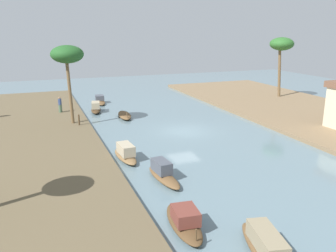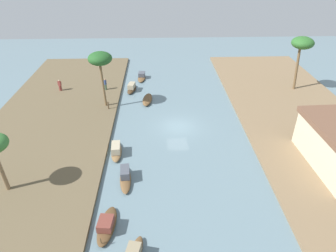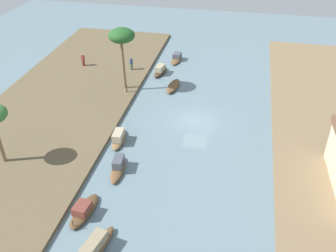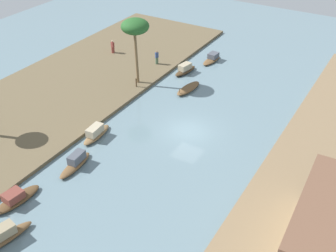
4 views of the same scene
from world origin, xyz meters
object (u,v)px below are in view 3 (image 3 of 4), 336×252
Objects in this scene: sampan_foreground at (177,58)px; person_by_mooring at (131,64)px; sampan_with_red_awning at (118,167)px; palm_tree_left_near at (122,36)px; sampan_open_hull at (119,138)px; sampan_with_tall_canopy at (173,86)px; sampan_upstream_small at (84,210)px; mooring_post at (127,88)px; sampan_near_left_bank at (160,71)px; person_on_near_bank at (83,60)px; sampan_midstream at (94,249)px.

sampan_foreground is 6.84m from person_by_mooring.
sampan_with_red_awning is 15.95m from palm_tree_left_near.
sampan_foreground is at bearing 173.52° from sampan_with_red_awning.
sampan_open_hull is at bearing -1.55° from sampan_foreground.
sampan_with_tall_canopy is 1.00× the size of sampan_upstream_small.
sampan_upstream_small is 18.78m from mooring_post.
palm_tree_left_near reaches higher than sampan_near_left_bank.
person_on_near_bank is 6.41m from person_by_mooring.
person_on_near_bank is (-15.08, -9.56, 0.58)m from sampan_open_hull.
person_by_mooring reaches higher than mooring_post.
sampan_midstream is at bearing 37.24° from sampan_upstream_small.
sampan_with_red_awning is 19.75m from person_by_mooring.
sampan_midstream is at bearing 11.99° from palm_tree_left_near.
sampan_with_tall_canopy is at bearing 107.48° from palm_tree_left_near.
person_on_near_bank is (-19.18, -10.83, 0.60)m from sampan_with_red_awning.
sampan_with_red_awning is 16.04m from sampan_with_tall_canopy.
sampan_foreground is 23.91m from sampan_with_red_awning.
mooring_post is at bearing -172.06° from sampan_open_hull.
person_by_mooring is (-3.28, -6.03, 0.78)m from sampan_with_tall_canopy.
sampan_upstream_small is (9.45, 0.33, -0.06)m from sampan_open_hull.
person_by_mooring is (-15.14, -3.15, 0.58)m from sampan_open_hull.
sampan_with_red_awning is at bearing 175.83° from sampan_upstream_small.
sampan_open_hull is at bearing -143.39° from person_by_mooring.
sampan_open_hull is 0.73× the size of sampan_midstream.
sampan_foreground is at bearing -166.53° from sampan_midstream.
sampan_with_tall_canopy is 0.78× the size of sampan_midstream.
sampan_with_red_awning is 1.10× the size of sampan_near_left_bank.
sampan_upstream_small is at bearing -15.09° from sampan_with_red_awning.
palm_tree_left_near is at bearing -20.41° from sampan_foreground.
sampan_open_hull is 15.34m from sampan_near_left_bank.
sampan_midstream is 3.11× the size of person_on_near_bank.
sampan_with_tall_canopy is 6.91m from person_by_mooring.
mooring_post is 5.77m from palm_tree_left_near.
sampan_with_red_awning is at bearing 13.71° from mooring_post.
sampan_with_tall_canopy is (-11.86, 2.88, -0.20)m from sampan_open_hull.
palm_tree_left_near is (-22.94, -4.87, 6.00)m from sampan_midstream.
person_by_mooring is at bearing -43.11° from sampan_foreground.
sampan_with_tall_canopy is 21.46m from sampan_upstream_small.
sampan_with_tall_canopy is 8.41m from palm_tree_left_near.
person_by_mooring reaches higher than sampan_with_red_awning.
sampan_open_hull is 15.48m from person_by_mooring.
mooring_post is 0.14× the size of palm_tree_left_near.
sampan_foreground is 12.21m from palm_tree_left_near.
mooring_post reaches higher than sampan_with_red_awning.
person_by_mooring is 0.23× the size of palm_tree_left_near.
person_on_near_bank is at bearing -78.64° from sampan_near_left_bank.
mooring_post is (-18.64, -2.31, 0.44)m from sampan_upstream_small.
sampan_with_tall_canopy is 24.64m from sampan_midstream.
sampan_near_left_bank is 3.76m from person_by_mooring.
sampan_foreground is (-19.80, 1.80, -0.09)m from sampan_open_hull.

